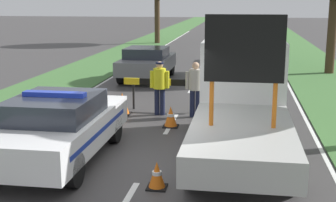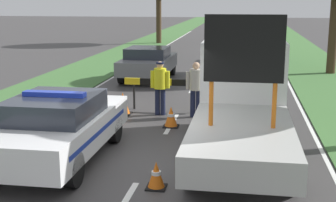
{
  "view_description": "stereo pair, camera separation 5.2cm",
  "coord_description": "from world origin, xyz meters",
  "px_view_note": "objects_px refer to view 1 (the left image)",
  "views": [
    {
      "loc": [
        1.91,
        -9.2,
        3.47
      ],
      "look_at": [
        0.22,
        1.43,
        1.1
      ],
      "focal_mm": 50.0,
      "sensor_mm": 36.0,
      "label": 1
    },
    {
      "loc": [
        1.97,
        -9.19,
        3.47
      ],
      "look_at": [
        0.22,
        1.43,
        1.1
      ],
      "focal_mm": 50.0,
      "sensor_mm": 36.0,
      "label": 2
    }
  ],
  "objects_px": {
    "traffic_cone_near_police": "(171,117)",
    "work_truck": "(242,101)",
    "queued_car_suv_grey": "(147,62)",
    "queued_car_hatch_blue": "(244,47)",
    "road_barrier": "(171,84)",
    "pedestrian_civilian": "(195,85)",
    "traffic_cone_centre_front": "(157,175)",
    "traffic_cone_near_truck": "(122,104)",
    "police_officer": "(160,83)",
    "police_car": "(58,126)"
  },
  "relations": [
    {
      "from": "traffic_cone_near_police",
      "to": "work_truck",
      "type": "bearing_deg",
      "value": -37.91
    },
    {
      "from": "queued_car_suv_grey",
      "to": "queued_car_hatch_blue",
      "type": "bearing_deg",
      "value": -120.96
    },
    {
      "from": "road_barrier",
      "to": "queued_car_suv_grey",
      "type": "distance_m",
      "value": 5.89
    },
    {
      "from": "pedestrian_civilian",
      "to": "traffic_cone_centre_front",
      "type": "height_order",
      "value": "pedestrian_civilian"
    },
    {
      "from": "traffic_cone_near_truck",
      "to": "queued_car_hatch_blue",
      "type": "height_order",
      "value": "queued_car_hatch_blue"
    },
    {
      "from": "traffic_cone_near_police",
      "to": "queued_car_suv_grey",
      "type": "bearing_deg",
      "value": 106.27
    },
    {
      "from": "pedestrian_civilian",
      "to": "queued_car_hatch_blue",
      "type": "bearing_deg",
      "value": 76.13
    },
    {
      "from": "work_truck",
      "to": "queued_car_suv_grey",
      "type": "xyz_separation_m",
      "value": [
        -4.11,
        8.99,
        -0.37
      ]
    },
    {
      "from": "police_officer",
      "to": "pedestrian_civilian",
      "type": "distance_m",
      "value": 1.09
    },
    {
      "from": "work_truck",
      "to": "police_officer",
      "type": "height_order",
      "value": "work_truck"
    },
    {
      "from": "road_barrier",
      "to": "pedestrian_civilian",
      "type": "distance_m",
      "value": 1.11
    },
    {
      "from": "queued_car_hatch_blue",
      "to": "traffic_cone_near_police",
      "type": "bearing_deg",
      "value": 82.19
    },
    {
      "from": "police_officer",
      "to": "traffic_cone_centre_front",
      "type": "height_order",
      "value": "police_officer"
    },
    {
      "from": "traffic_cone_near_police",
      "to": "pedestrian_civilian",
      "type": "bearing_deg",
      "value": 65.4
    },
    {
      "from": "pedestrian_civilian",
      "to": "queued_car_hatch_blue",
      "type": "distance_m",
      "value": 13.31
    },
    {
      "from": "road_barrier",
      "to": "traffic_cone_near_police",
      "type": "bearing_deg",
      "value": -77.49
    },
    {
      "from": "pedestrian_civilian",
      "to": "queued_car_hatch_blue",
      "type": "relative_size",
      "value": 0.42
    },
    {
      "from": "work_truck",
      "to": "road_barrier",
      "type": "bearing_deg",
      "value": -60.02
    },
    {
      "from": "pedestrian_civilian",
      "to": "queued_car_suv_grey",
      "type": "height_order",
      "value": "pedestrian_civilian"
    },
    {
      "from": "road_barrier",
      "to": "traffic_cone_near_truck",
      "type": "height_order",
      "value": "road_barrier"
    },
    {
      "from": "road_barrier",
      "to": "traffic_cone_near_truck",
      "type": "xyz_separation_m",
      "value": [
        -1.39,
        -0.75,
        -0.5
      ]
    },
    {
      "from": "police_officer",
      "to": "queued_car_hatch_blue",
      "type": "distance_m",
      "value": 13.38
    },
    {
      "from": "traffic_cone_near_police",
      "to": "queued_car_suv_grey",
      "type": "xyz_separation_m",
      "value": [
        -2.19,
        7.49,
        0.47
      ]
    },
    {
      "from": "traffic_cone_centre_front",
      "to": "queued_car_suv_grey",
      "type": "distance_m",
      "value": 12.04
    },
    {
      "from": "police_car",
      "to": "traffic_cone_near_police",
      "type": "relative_size",
      "value": 8.07
    },
    {
      "from": "police_officer",
      "to": "traffic_cone_near_truck",
      "type": "height_order",
      "value": "police_officer"
    },
    {
      "from": "traffic_cone_centre_front",
      "to": "queued_car_suv_grey",
      "type": "relative_size",
      "value": 0.13
    },
    {
      "from": "pedestrian_civilian",
      "to": "traffic_cone_centre_front",
      "type": "distance_m",
      "value": 5.51
    },
    {
      "from": "queued_car_hatch_blue",
      "to": "queued_car_suv_grey",
      "type": "bearing_deg",
      "value": 59.04
    },
    {
      "from": "traffic_cone_near_truck",
      "to": "queued_car_hatch_blue",
      "type": "xyz_separation_m",
      "value": [
        3.65,
        13.26,
        0.47
      ]
    },
    {
      "from": "traffic_cone_near_police",
      "to": "police_car",
      "type": "bearing_deg",
      "value": -123.1
    },
    {
      "from": "work_truck",
      "to": "queued_car_hatch_blue",
      "type": "relative_size",
      "value": 1.47
    },
    {
      "from": "police_officer",
      "to": "road_barrier",
      "type": "bearing_deg",
      "value": -114.77
    },
    {
      "from": "pedestrian_civilian",
      "to": "road_barrier",
      "type": "bearing_deg",
      "value": 131.6
    },
    {
      "from": "police_officer",
      "to": "pedestrian_civilian",
      "type": "bearing_deg",
      "value": 172.58
    },
    {
      "from": "pedestrian_civilian",
      "to": "queued_car_hatch_blue",
      "type": "xyz_separation_m",
      "value": [
        1.43,
        13.23,
        -0.16
      ]
    },
    {
      "from": "police_car",
      "to": "pedestrian_civilian",
      "type": "bearing_deg",
      "value": 58.05
    },
    {
      "from": "police_officer",
      "to": "traffic_cone_centre_front",
      "type": "xyz_separation_m",
      "value": [
        0.93,
        -5.56,
        -0.72
      ]
    },
    {
      "from": "police_car",
      "to": "traffic_cone_centre_front",
      "type": "bearing_deg",
      "value": -27.91
    },
    {
      "from": "work_truck",
      "to": "pedestrian_civilian",
      "type": "height_order",
      "value": "work_truck"
    },
    {
      "from": "traffic_cone_centre_front",
      "to": "queued_car_hatch_blue",
      "type": "distance_m",
      "value": 18.77
    },
    {
      "from": "traffic_cone_near_truck",
      "to": "work_truck",
      "type": "bearing_deg",
      "value": -36.62
    },
    {
      "from": "police_officer",
      "to": "traffic_cone_centre_front",
      "type": "bearing_deg",
      "value": 97.15
    },
    {
      "from": "work_truck",
      "to": "traffic_cone_centre_front",
      "type": "relative_size",
      "value": 11.22
    },
    {
      "from": "police_officer",
      "to": "traffic_cone_near_truck",
      "type": "xyz_separation_m",
      "value": [
        -1.14,
        -0.13,
        -0.63
      ]
    },
    {
      "from": "work_truck",
      "to": "police_officer",
      "type": "relative_size",
      "value": 3.55
    },
    {
      "from": "queued_car_hatch_blue",
      "to": "road_barrier",
      "type": "bearing_deg",
      "value": 79.76
    },
    {
      "from": "road_barrier",
      "to": "police_officer",
      "type": "bearing_deg",
      "value": -108.26
    },
    {
      "from": "police_car",
      "to": "pedestrian_civilian",
      "type": "relative_size",
      "value": 2.82
    },
    {
      "from": "pedestrian_civilian",
      "to": "traffic_cone_centre_front",
      "type": "relative_size",
      "value": 3.2
    }
  ]
}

